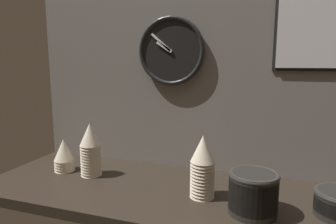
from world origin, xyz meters
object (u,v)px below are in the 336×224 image
cup_stack_far_left (64,155)px  bowl_stack_right (253,192)px  cup_stack_left (91,149)px  menu_board (326,7)px  cup_stack_center_right (203,167)px  wall_clock (171,51)px

cup_stack_far_left → bowl_stack_right: (83.13, -12.74, -0.08)cm
cup_stack_left → menu_board: size_ratio=0.48×
menu_board → cup_stack_left: bearing=-166.1°
bowl_stack_right → cup_stack_center_right: bearing=160.4°
cup_stack_left → bowl_stack_right: 69.76cm
cup_stack_center_right → menu_board: menu_board is taller
cup_stack_center_right → cup_stack_left: 50.75cm
wall_clock → bowl_stack_right: bearing=-40.5°
cup_stack_center_right → bowl_stack_right: (18.14, -6.45, -4.31)cm
cup_stack_left → wall_clock: size_ratio=0.76×
menu_board → cup_stack_far_left: bearing=-168.4°
bowl_stack_right → wall_clock: bearing=139.5°
cup_stack_left → wall_clock: (29.46, 21.42, 42.04)cm
cup_stack_center_right → cup_stack_left: bearing=173.7°
cup_stack_far_left → cup_stack_left: 15.17cm
cup_stack_far_left → bowl_stack_right: bearing=-8.7°
bowl_stack_right → menu_board: 74.04cm
cup_stack_center_right → cup_stack_left: (-50.45, 5.54, 0.00)cm
cup_stack_center_right → bowl_stack_right: cup_stack_center_right is taller
wall_clock → cup_stack_center_right: bearing=-52.1°
cup_stack_far_left → cup_stack_center_right: (65.00, -6.28, 4.24)cm
cup_stack_center_right → bowl_stack_right: 19.73cm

